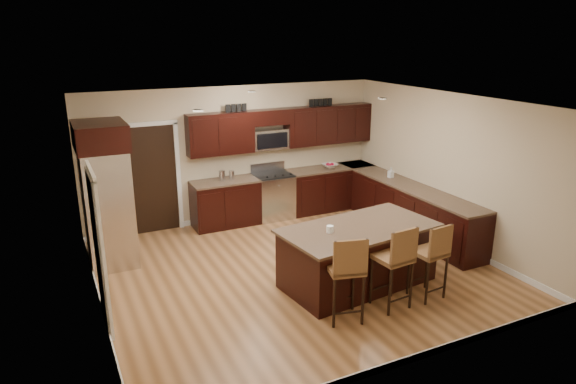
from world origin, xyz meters
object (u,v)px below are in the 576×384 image
stool_right (433,253)px  stool_mid (396,258)px  range (273,195)px  refrigerator (106,193)px  island (358,257)px  stool_left (347,269)px

stool_right → stool_mid: bearing=174.7°
range → refrigerator: (-3.30, -0.80, 0.73)m
island → stool_left: 1.17m
stool_mid → refrigerator: size_ratio=0.51×
refrigerator → stool_left: bearing=-52.5°
island → stool_left: (-0.74, -0.85, 0.33)m
island → stool_mid: (0.05, -0.85, 0.33)m
stool_left → stool_mid: stool_left is taller
stool_right → refrigerator: size_ratio=0.48×
range → refrigerator: size_ratio=0.47×
stool_left → refrigerator: size_ratio=0.52×
range → island: bearing=-90.8°
island → stool_left: stool_left is taller
island → range: bearing=82.6°
stool_left → refrigerator: bearing=141.5°
island → refrigerator: size_ratio=1.05×
stool_left → refrigerator: refrigerator is taller
range → stool_right: 4.14m
range → stool_left: (-0.78, -4.08, 0.29)m
island → stool_right: size_ratio=2.16×
island → stool_right: (0.69, -0.85, 0.28)m
island → stool_right: 1.13m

